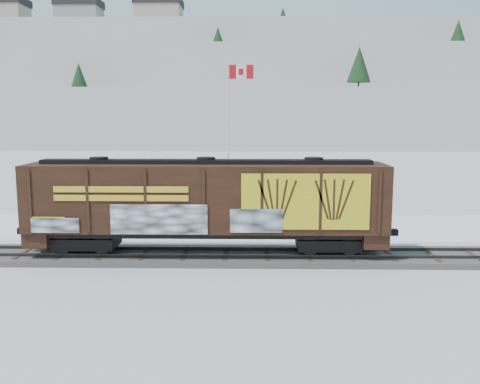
{
  "coord_description": "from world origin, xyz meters",
  "views": [
    {
      "loc": [
        -0.81,
        -25.51,
        7.09
      ],
      "look_at": [
        -1.37,
        3.0,
        2.89
      ],
      "focal_mm": 40.0,
      "sensor_mm": 36.0,
      "label": 1
    }
  ],
  "objects_px": {
    "car_silver": "(130,214)",
    "car_white": "(266,213)",
    "hopper_railcar": "(206,200)",
    "flagpole": "(230,157)",
    "car_dark": "(301,217)"
  },
  "relations": [
    {
      "from": "hopper_railcar",
      "to": "flagpole",
      "type": "height_order",
      "value": "flagpole"
    },
    {
      "from": "hopper_railcar",
      "to": "car_white",
      "type": "bearing_deg",
      "value": 67.91
    },
    {
      "from": "hopper_railcar",
      "to": "car_silver",
      "type": "distance_m",
      "value": 9.04
    },
    {
      "from": "car_white",
      "to": "car_dark",
      "type": "distance_m",
      "value": 2.32
    },
    {
      "from": "hopper_railcar",
      "to": "car_white",
      "type": "distance_m",
      "value": 8.65
    },
    {
      "from": "hopper_railcar",
      "to": "car_white",
      "type": "xyz_separation_m",
      "value": [
        3.16,
        7.78,
        -2.08
      ]
    },
    {
      "from": "car_white",
      "to": "car_dark",
      "type": "height_order",
      "value": "car_white"
    },
    {
      "from": "flagpole",
      "to": "car_dark",
      "type": "relative_size",
      "value": 2.14
    },
    {
      "from": "flagpole",
      "to": "car_dark",
      "type": "height_order",
      "value": "flagpole"
    },
    {
      "from": "car_dark",
      "to": "flagpole",
      "type": "bearing_deg",
      "value": 54.48
    },
    {
      "from": "car_silver",
      "to": "car_dark",
      "type": "distance_m",
      "value": 10.64
    },
    {
      "from": "hopper_railcar",
      "to": "car_dark",
      "type": "distance_m",
      "value": 8.9
    },
    {
      "from": "car_silver",
      "to": "car_white",
      "type": "bearing_deg",
      "value": -105.42
    },
    {
      "from": "hopper_railcar",
      "to": "car_silver",
      "type": "height_order",
      "value": "hopper_railcar"
    },
    {
      "from": "car_dark",
      "to": "hopper_railcar",
      "type": "bearing_deg",
      "value": 162.68
    }
  ]
}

